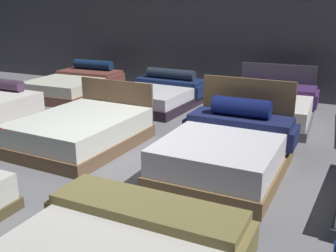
{
  "coord_description": "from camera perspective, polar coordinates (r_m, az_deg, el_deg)",
  "views": [
    {
      "loc": [
        2.55,
        -4.11,
        2.09
      ],
      "look_at": [
        0.37,
        0.39,
        0.52
      ],
      "focal_mm": 41.9,
      "sensor_mm": 36.0,
      "label": 1
    }
  ],
  "objects": [
    {
      "name": "ground_plane",
      "position": [
        5.27,
        -5.55,
        -6.14
      ],
      "size": [
        18.0,
        18.0,
        0.02
      ],
      "primitive_type": "cube",
      "color": "slate"
    },
    {
      "name": "showroom_back_wall",
      "position": [
        9.34,
        10.25,
        15.05
      ],
      "size": [
        18.0,
        0.06,
        3.5
      ],
      "primitive_type": "cube",
      "color": "#47474C",
      "rests_on": "ground_plane"
    },
    {
      "name": "bed_5",
      "position": [
        6.08,
        -12.45,
        -0.7
      ],
      "size": [
        1.56,
        2.0,
        0.86
      ],
      "rotation": [
        0.0,
        0.0,
        -0.03
      ],
      "color": "brown",
      "rests_on": "ground_plane"
    },
    {
      "name": "bed_6",
      "position": [
        5.08,
        8.59,
        -3.45
      ],
      "size": [
        1.54,
        1.95,
        1.08
      ],
      "rotation": [
        0.0,
        0.0,
        -0.01
      ],
      "color": "brown",
      "rests_on": "ground_plane"
    },
    {
      "name": "bed_8",
      "position": [
        9.56,
        -13.28,
        5.81
      ],
      "size": [
        1.62,
        2.21,
        0.74
      ],
      "rotation": [
        0.0,
        0.0,
        0.04
      ],
      "color": "brown",
      "rests_on": "ground_plane"
    },
    {
      "name": "bed_9",
      "position": [
        8.35,
        -1.42,
        4.56
      ],
      "size": [
        1.67,
        2.04,
        0.71
      ],
      "rotation": [
        0.0,
        0.0,
        -0.05
      ],
      "color": "black",
      "rests_on": "ground_plane"
    },
    {
      "name": "bed_10",
      "position": [
        7.6,
        14.33,
        2.8
      ],
      "size": [
        1.73,
        2.24,
        0.9
      ],
      "rotation": [
        0.0,
        0.0,
        0.04
      ],
      "color": "#54535B",
      "rests_on": "ground_plane"
    }
  ]
}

